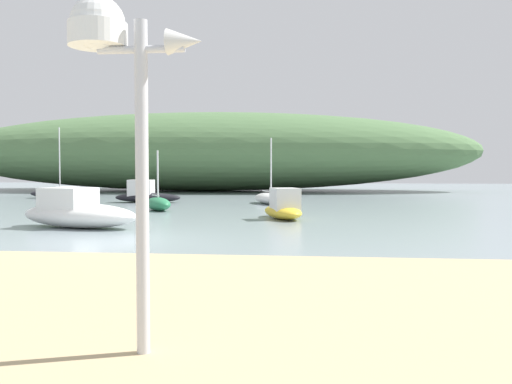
{
  "coord_description": "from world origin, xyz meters",
  "views": [
    {
      "loc": [
        5.31,
        -14.13,
        1.89
      ],
      "look_at": [
        3.16,
        5.49,
        1.06
      ],
      "focal_mm": 38.57,
      "sensor_mm": 36.0,
      "label": 1
    }
  ],
  "objects_px": {
    "mast_structure": "(113,58)",
    "sailboat_mid_channel": "(60,192)",
    "sailboat_centre_water": "(271,198)",
    "sailboat_inner_mooring": "(158,204)",
    "motorboat_far_right": "(283,208)",
    "motorboat_east_reach": "(146,195)",
    "motorboat_outer_mooring": "(77,212)"
  },
  "relations": [
    {
      "from": "motorboat_outer_mooring",
      "to": "motorboat_far_right",
      "type": "relative_size",
      "value": 1.37
    },
    {
      "from": "sailboat_centre_water",
      "to": "motorboat_outer_mooring",
      "type": "relative_size",
      "value": 0.88
    },
    {
      "from": "motorboat_outer_mooring",
      "to": "sailboat_inner_mooring",
      "type": "xyz_separation_m",
      "value": [
        0.5,
        7.44,
        -0.19
      ]
    },
    {
      "from": "sailboat_inner_mooring",
      "to": "motorboat_far_right",
      "type": "bearing_deg",
      "value": -31.23
    },
    {
      "from": "motorboat_east_reach",
      "to": "sailboat_inner_mooring",
      "type": "height_order",
      "value": "sailboat_inner_mooring"
    },
    {
      "from": "mast_structure",
      "to": "sailboat_inner_mooring",
      "type": "xyz_separation_m",
      "value": [
        -5.35,
        19.53,
        -2.58
      ]
    },
    {
      "from": "mast_structure",
      "to": "motorboat_far_right",
      "type": "distance_m",
      "value": 16.13
    },
    {
      "from": "motorboat_outer_mooring",
      "to": "sailboat_inner_mooring",
      "type": "relative_size",
      "value": 1.66
    },
    {
      "from": "motorboat_outer_mooring",
      "to": "sailboat_mid_channel",
      "type": "relative_size",
      "value": 0.97
    },
    {
      "from": "sailboat_centre_water",
      "to": "motorboat_far_right",
      "type": "relative_size",
      "value": 1.2
    },
    {
      "from": "mast_structure",
      "to": "motorboat_east_reach",
      "type": "height_order",
      "value": "mast_structure"
    },
    {
      "from": "sailboat_centre_water",
      "to": "mast_structure",
      "type": "bearing_deg",
      "value": -88.62
    },
    {
      "from": "sailboat_centre_water",
      "to": "motorboat_far_right",
      "type": "xyz_separation_m",
      "value": [
        1.2,
        -8.77,
        0.1
      ]
    },
    {
      "from": "sailboat_centre_water",
      "to": "motorboat_outer_mooring",
      "type": "bearing_deg",
      "value": -112.63
    },
    {
      "from": "motorboat_outer_mooring",
      "to": "sailboat_mid_channel",
      "type": "height_order",
      "value": "sailboat_mid_channel"
    },
    {
      "from": "mast_structure",
      "to": "sailboat_mid_channel",
      "type": "height_order",
      "value": "sailboat_mid_channel"
    },
    {
      "from": "mast_structure",
      "to": "sailboat_inner_mooring",
      "type": "relative_size",
      "value": 1.19
    },
    {
      "from": "motorboat_outer_mooring",
      "to": "motorboat_far_right",
      "type": "height_order",
      "value": "motorboat_outer_mooring"
    },
    {
      "from": "mast_structure",
      "to": "sailboat_centre_water",
      "type": "xyz_separation_m",
      "value": [
        -0.59,
        24.69,
        -2.58
      ]
    },
    {
      "from": "sailboat_centre_water",
      "to": "sailboat_inner_mooring",
      "type": "xyz_separation_m",
      "value": [
        -4.76,
        -5.16,
        -0.0
      ]
    },
    {
      "from": "motorboat_far_right",
      "to": "mast_structure",
      "type": "bearing_deg",
      "value": -92.17
    },
    {
      "from": "mast_structure",
      "to": "sailboat_mid_channel",
      "type": "distance_m",
      "value": 34.1
    },
    {
      "from": "sailboat_mid_channel",
      "to": "motorboat_far_right",
      "type": "bearing_deg",
      "value": -42.26
    },
    {
      "from": "mast_structure",
      "to": "sailboat_mid_channel",
      "type": "xyz_separation_m",
      "value": [
        -15.3,
        30.37,
        -2.57
      ]
    },
    {
      "from": "motorboat_east_reach",
      "to": "sailboat_centre_water",
      "type": "relative_size",
      "value": 0.96
    },
    {
      "from": "motorboat_east_reach",
      "to": "motorboat_far_right",
      "type": "relative_size",
      "value": 1.15
    },
    {
      "from": "sailboat_mid_channel",
      "to": "mast_structure",
      "type": "bearing_deg",
      "value": -63.27
    },
    {
      "from": "motorboat_outer_mooring",
      "to": "motorboat_far_right",
      "type": "xyz_separation_m",
      "value": [
        6.45,
        3.83,
        -0.09
      ]
    },
    {
      "from": "motorboat_far_right",
      "to": "sailboat_inner_mooring",
      "type": "relative_size",
      "value": 1.21
    },
    {
      "from": "motorboat_outer_mooring",
      "to": "sailboat_mid_channel",
      "type": "xyz_separation_m",
      "value": [
        -9.45,
        18.28,
        -0.18
      ]
    },
    {
      "from": "motorboat_far_right",
      "to": "sailboat_inner_mooring",
      "type": "bearing_deg",
      "value": 148.77
    },
    {
      "from": "motorboat_outer_mooring",
      "to": "sailboat_mid_channel",
      "type": "bearing_deg",
      "value": 117.35
    }
  ]
}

